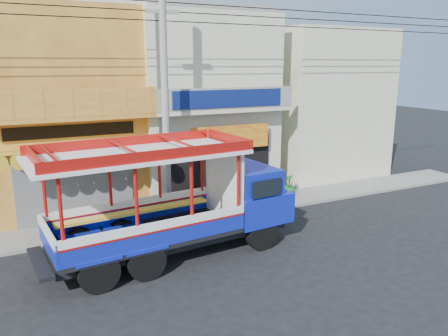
% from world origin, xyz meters
% --- Properties ---
extents(ground, '(90.00, 90.00, 0.00)m').
position_xyz_m(ground, '(0.00, 0.00, 0.00)').
color(ground, black).
rests_on(ground, ground).
extents(sidewalk, '(30.00, 2.00, 0.12)m').
position_xyz_m(sidewalk, '(0.00, 4.00, 0.06)').
color(sidewalk, slate).
rests_on(sidewalk, ground).
extents(shophouse_left, '(6.00, 7.50, 8.24)m').
position_xyz_m(shophouse_left, '(-4.00, 7.96, 4.11)').
color(shophouse_left, '#A76A25').
rests_on(shophouse_left, ground).
extents(shophouse_right, '(6.00, 6.75, 8.24)m').
position_xyz_m(shophouse_right, '(2.00, 7.96, 4.11)').
color(shophouse_right, beige).
rests_on(shophouse_right, ground).
extents(party_pilaster, '(0.35, 0.30, 8.00)m').
position_xyz_m(party_pilaster, '(-1.00, 4.85, 4.00)').
color(party_pilaster, beige).
rests_on(party_pilaster, ground).
extents(filler_building_right, '(6.00, 6.00, 7.60)m').
position_xyz_m(filler_building_right, '(9.00, 8.00, 3.80)').
color(filler_building_right, beige).
rests_on(filler_building_right, ground).
extents(utility_pole, '(28.00, 0.26, 9.00)m').
position_xyz_m(utility_pole, '(-0.85, 3.30, 5.03)').
color(utility_pole, gray).
rests_on(utility_pole, ground).
extents(songthaew_truck, '(8.14, 3.30, 3.70)m').
position_xyz_m(songthaew_truck, '(-1.16, 0.80, 1.78)').
color(songthaew_truck, black).
rests_on(songthaew_truck, ground).
extents(potted_plant_a, '(0.94, 0.87, 0.85)m').
position_xyz_m(potted_plant_a, '(3.42, 4.67, 0.55)').
color(potted_plant_a, '#1A5B24').
rests_on(potted_plant_a, sidewalk).
extents(potted_plant_b, '(0.60, 0.61, 0.86)m').
position_xyz_m(potted_plant_b, '(4.04, 4.13, 0.55)').
color(potted_plant_b, '#1A5B24').
rests_on(potted_plant_b, sidewalk).
extents(potted_plant_c, '(0.70, 0.70, 0.94)m').
position_xyz_m(potted_plant_c, '(5.09, 4.36, 0.59)').
color(potted_plant_c, '#1A5B24').
rests_on(potted_plant_c, sidewalk).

